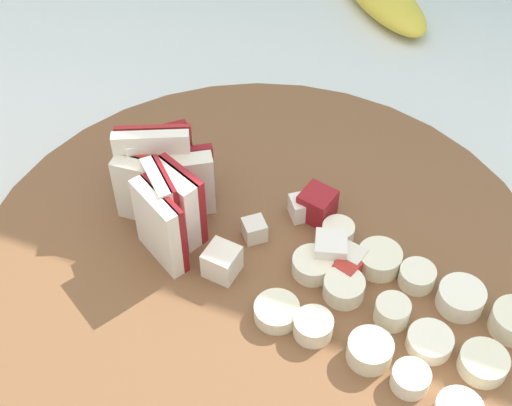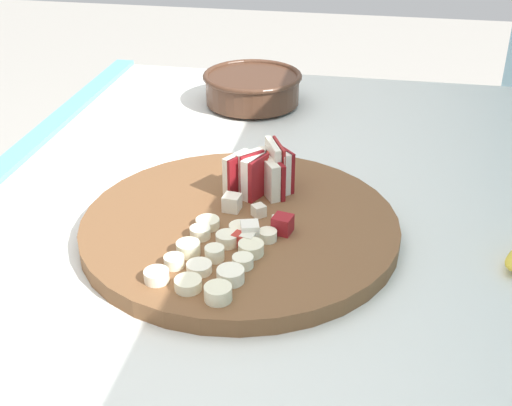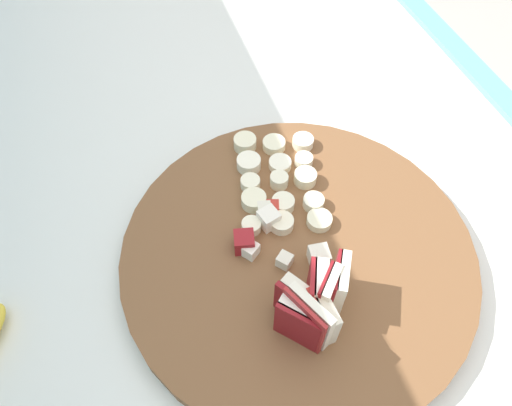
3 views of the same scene
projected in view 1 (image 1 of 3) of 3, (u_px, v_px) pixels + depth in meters
name	position (u px, v px, depth m)	size (l,w,h in m)	color
cutting_board	(261.00, 275.00, 0.49)	(0.39, 0.39, 0.02)	brown
apple_wedge_fan	(163.00, 189.00, 0.49)	(0.07, 0.09, 0.07)	maroon
apple_dice_pile	(299.00, 237.00, 0.49)	(0.10, 0.09, 0.02)	white
banana_slice_rows	(398.00, 314.00, 0.45)	(0.17, 0.13, 0.02)	beige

